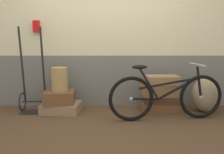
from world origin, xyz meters
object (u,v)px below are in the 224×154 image
at_px(suitcase_2, 160,107).
at_px(suitcase_1, 60,97).
at_px(suitcase_5, 162,80).
at_px(luggage_trolley, 34,93).
at_px(suitcase_4, 160,90).
at_px(wicker_basket, 60,79).
at_px(burlap_sack, 206,95).
at_px(suitcase_0, 61,107).
at_px(suitcase_3, 161,99).
at_px(bicycle, 166,96).

bearing_deg(suitcase_2, suitcase_1, -174.92).
bearing_deg(suitcase_5, luggage_trolley, 175.70).
xyz_separation_m(suitcase_4, wicker_basket, (-1.62, 0.02, 0.18)).
bearing_deg(suitcase_2, burlap_sack, 0.69).
height_order(suitcase_0, burlap_sack, burlap_sack).
bearing_deg(suitcase_3, bicycle, -88.22).
distance_m(suitcase_3, suitcase_5, 0.33).
relative_size(suitcase_1, suitcase_5, 0.93).
distance_m(burlap_sack, bicycle, 0.83).
distance_m(suitcase_2, suitcase_5, 0.46).
bearing_deg(suitcase_1, bicycle, -16.64).
height_order(suitcase_3, bicycle, bicycle).
xyz_separation_m(suitcase_0, suitcase_2, (1.62, 0.03, -0.01)).
bearing_deg(suitcase_2, suitcase_5, -62.88).
relative_size(suitcase_2, bicycle, 0.37).
xyz_separation_m(suitcase_2, suitcase_3, (0.01, 0.00, 0.13)).
xyz_separation_m(suitcase_0, suitcase_4, (1.60, -0.01, 0.29)).
bearing_deg(suitcase_5, suitcase_1, 177.96).
height_order(suitcase_3, burlap_sack, burlap_sack).
height_order(suitcase_0, suitcase_3, suitcase_3).
bearing_deg(wicker_basket, suitcase_3, 0.59).
xyz_separation_m(suitcase_0, luggage_trolley, (-0.46, 0.06, 0.23)).
distance_m(suitcase_1, suitcase_5, 1.68).
height_order(suitcase_2, luggage_trolley, luggage_trolley).
bearing_deg(burlap_sack, suitcase_0, 179.75).
bearing_deg(wicker_basket, suitcase_1, -97.17).
distance_m(suitcase_0, suitcase_5, 1.70).
distance_m(suitcase_5, bicycle, 0.42).
bearing_deg(wicker_basket, bicycle, -13.37).
distance_m(suitcase_3, burlap_sack, 0.73).
relative_size(suitcase_3, wicker_basket, 1.50).
relative_size(suitcase_2, wicker_basket, 1.71).
xyz_separation_m(suitcase_2, burlap_sack, (0.74, -0.04, 0.22)).
xyz_separation_m(suitcase_3, suitcase_5, (-0.00, -0.03, 0.33)).
xyz_separation_m(suitcase_1, bicycle, (1.64, -0.36, 0.09)).
bearing_deg(suitcase_4, suitcase_5, 6.07).
bearing_deg(bicycle, suitcase_1, 167.52).
height_order(luggage_trolley, burlap_sack, luggage_trolley).
bearing_deg(suitcase_4, wicker_basket, 174.70).
bearing_deg(wicker_basket, suitcase_2, 0.55).
height_order(suitcase_4, burlap_sack, burlap_sack).
xyz_separation_m(suitcase_1, burlap_sack, (2.38, 0.00, 0.03)).
bearing_deg(suitcase_4, suitcase_0, 175.13).
bearing_deg(bicycle, suitcase_5, 87.11).
distance_m(suitcase_2, luggage_trolley, 2.10).
bearing_deg(wicker_basket, suitcase_0, -34.33).
relative_size(suitcase_5, bicycle, 0.30).
height_order(suitcase_5, burlap_sack, suitcase_5).
bearing_deg(suitcase_4, burlap_sack, -5.06).
height_order(suitcase_4, bicycle, bicycle).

